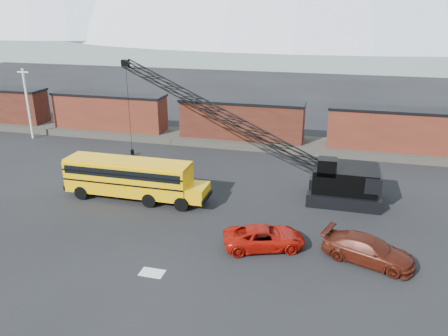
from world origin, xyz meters
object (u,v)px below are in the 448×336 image
object	(u,v)px
maroon_suv	(368,250)
crawler_crane	(218,112)
red_pickup	(264,237)
school_bus	(132,178)

from	to	relation	value
maroon_suv	crawler_crane	size ratio (longest dim) A/B	0.22
maroon_suv	crawler_crane	distance (m)	17.91
maroon_suv	crawler_crane	bearing A→B (deg)	65.44
red_pickup	crawler_crane	distance (m)	14.21
red_pickup	maroon_suv	distance (m)	6.28
school_bus	crawler_crane	xyz separation A→B (m)	(5.07, 6.88, 3.97)
maroon_suv	red_pickup	bearing A→B (deg)	108.11
school_bus	red_pickup	size ratio (longest dim) A/B	2.26
school_bus	red_pickup	bearing A→B (deg)	-23.11
school_bus	crawler_crane	world-z (taller)	crawler_crane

